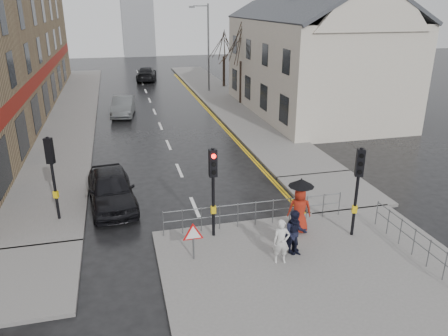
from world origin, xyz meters
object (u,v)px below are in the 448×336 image
pedestrian_a (281,242)px  pedestrian_b (295,234)px  car_mid (123,106)px  pedestrian_with_umbrella (300,204)px  car_parked (111,189)px  pedestrian_d (293,232)px

pedestrian_a → pedestrian_b: bearing=36.2°
pedestrian_b → car_mid: pedestrian_b is taller
pedestrian_b → pedestrian_with_umbrella: (0.79, 1.48, 0.32)m
pedestrian_with_umbrella → car_parked: (-6.78, 4.30, -0.50)m
car_parked → pedestrian_b: bearing=-49.3°
pedestrian_with_umbrella → car_mid: bearing=105.7°
pedestrian_a → pedestrian_with_umbrella: (1.39, 1.77, 0.38)m
pedestrian_a → pedestrian_b: size_ratio=0.92×
pedestrian_d → car_mid: 22.48m
pedestrian_a → car_parked: size_ratio=0.33×
pedestrian_a → pedestrian_with_umbrella: bearing=62.7°
pedestrian_a → pedestrian_b: (0.60, 0.29, 0.06)m
car_parked → pedestrian_a: bearing=-53.7°
pedestrian_b → car_mid: (-4.99, 22.10, -0.25)m
pedestrian_b → pedestrian_with_umbrella: bearing=71.8°
pedestrian_a → pedestrian_b: 0.67m
pedestrian_d → car_parked: size_ratio=0.34×
pedestrian_d → pedestrian_a: bearing=-179.2°
pedestrian_a → pedestrian_d: (0.61, 0.46, 0.03)m
pedestrian_a → car_mid: (-4.39, 22.38, -0.18)m
pedestrian_a → car_mid: pedestrian_a is taller
pedestrian_d → pedestrian_b: bearing=-127.8°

